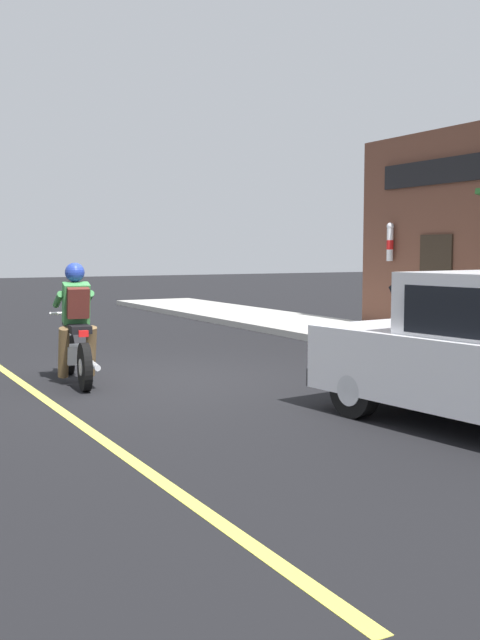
% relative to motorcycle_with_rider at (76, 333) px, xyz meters
% --- Properties ---
extents(ground_plane, '(80.00, 80.00, 0.00)m').
position_rel_motorcycle_with_rider_xyz_m(ground_plane, '(1.13, -0.37, -0.68)').
color(ground_plane, black).
extents(sidewalk_curb, '(2.60, 22.00, 0.14)m').
position_rel_motorcycle_with_rider_xyz_m(sidewalk_curb, '(6.59, 2.63, -0.61)').
color(sidewalk_curb, '#ADAAA3').
rests_on(sidewalk_curb, ground).
extents(motorcycle_with_rider, '(0.63, 2.02, 1.62)m').
position_rel_motorcycle_with_rider_xyz_m(motorcycle_with_rider, '(0.00, 0.00, 0.00)').
color(motorcycle_with_rider, black).
rests_on(motorcycle_with_rider, ground).
extents(traffic_cone, '(0.36, 0.36, 0.60)m').
position_rel_motorcycle_with_rider_xyz_m(traffic_cone, '(6.14, 0.13, -0.25)').
color(traffic_cone, black).
rests_on(traffic_cone, sidewalk_curb).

